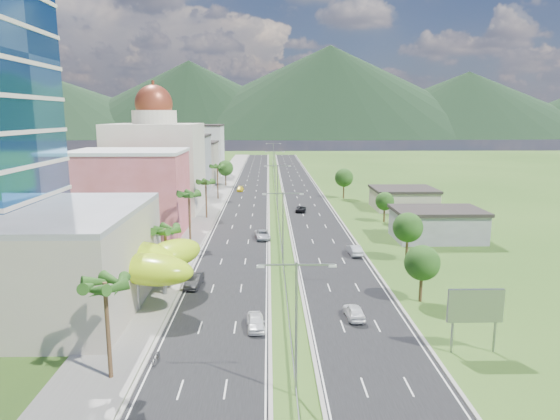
{
  "coord_description": "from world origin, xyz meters",
  "views": [
    {
      "loc": [
        -2.11,
        -61.13,
        21.91
      ],
      "look_at": [
        -0.26,
        17.13,
        7.0
      ],
      "focal_mm": 32.0,
      "sensor_mm": 36.0,
      "label": 1
    }
  ],
  "objects": [
    {
      "name": "palm_tree_e",
      "position": [
        -15.5,
        70.0,
        8.31
      ],
      "size": [
        3.6,
        3.6,
        9.4
      ],
      "color": "#47301C",
      "rests_on": "ground"
    },
    {
      "name": "car_yellow_far_left",
      "position": [
        -10.32,
        83.62,
        0.69
      ],
      "size": [
        1.98,
        4.54,
        1.3
      ],
      "primitive_type": "imported",
      "rotation": [
        0.0,
        0.0,
        -0.04
      ],
      "color": "gold",
      "rests_on": "road_left"
    },
    {
      "name": "car_dark_left",
      "position": [
        -11.79,
        0.81,
        0.86
      ],
      "size": [
        2.11,
        5.08,
        1.63
      ],
      "primitive_type": "imported",
      "rotation": [
        0.0,
        0.0,
        -0.08
      ],
      "color": "black",
      "rests_on": "road_left"
    },
    {
      "name": "leafy_tree_rc",
      "position": [
        22.0,
        40.0,
        4.37
      ],
      "size": [
        3.85,
        3.85,
        6.33
      ],
      "color": "#47301C",
      "rests_on": "ground"
    },
    {
      "name": "streetlight_median_b",
      "position": [
        0.0,
        10.0,
        6.75
      ],
      "size": [
        6.04,
        0.25,
        11.0
      ],
      "color": "gray",
      "rests_on": "ground"
    },
    {
      "name": "streetlight_median_c",
      "position": [
        0.0,
        50.0,
        6.75
      ],
      "size": [
        6.04,
        0.25,
        11.0
      ],
      "color": "gray",
      "rests_on": "ground"
    },
    {
      "name": "mountain_ridge",
      "position": [
        60.0,
        450.0,
        0.0
      ],
      "size": [
        860.0,
        140.0,
        90.0
      ],
      "primitive_type": null,
      "color": "black",
      "rests_on": "ground"
    },
    {
      "name": "midrise_grey",
      "position": [
        -27.0,
        80.0,
        8.0
      ],
      "size": [
        16.0,
        15.0,
        16.0
      ],
      "primitive_type": "cube",
      "color": "gray",
      "rests_on": "ground"
    },
    {
      "name": "billboard",
      "position": [
        17.0,
        -18.0,
        4.42
      ],
      "size": [
        5.2,
        0.35,
        6.2
      ],
      "color": "gray",
      "rests_on": "ground"
    },
    {
      "name": "streetlight_median_a",
      "position": [
        0.0,
        -25.0,
        6.75
      ],
      "size": [
        6.04,
        0.25,
        11.0
      ],
      "color": "gray",
      "rests_on": "ground"
    },
    {
      "name": "palm_tree_c",
      "position": [
        -15.5,
        22.0,
        8.5
      ],
      "size": [
        3.6,
        3.6,
        9.6
      ],
      "color": "#47301C",
      "rests_on": "ground"
    },
    {
      "name": "leafy_tree_rd",
      "position": [
        18.0,
        70.0,
        5.58
      ],
      "size": [
        4.9,
        4.9,
        8.05
      ],
      "color": "#47301C",
      "rests_on": "ground"
    },
    {
      "name": "car_silver_right",
      "position": [
        11.56,
        15.2,
        0.85
      ],
      "size": [
        2.02,
        5.0,
        1.62
      ],
      "primitive_type": "imported",
      "rotation": [
        0.0,
        0.0,
        3.2
      ],
      "color": "#A3A6AB",
      "rests_on": "road_right"
    },
    {
      "name": "shed_far",
      "position": [
        30.0,
        55.0,
        2.2
      ],
      "size": [
        14.0,
        12.0,
        4.4
      ],
      "primitive_type": "cube",
      "color": "#AA9D8C",
      "rests_on": "ground"
    },
    {
      "name": "leafy_tree_rb",
      "position": [
        19.0,
        12.0,
        5.18
      ],
      "size": [
        4.55,
        4.55,
        7.47
      ],
      "color": "#47301C",
      "rests_on": "ground"
    },
    {
      "name": "domed_building",
      "position": [
        -28.0,
        55.0,
        11.35
      ],
      "size": [
        20.0,
        20.0,
        28.7
      ],
      "color": "beige",
      "rests_on": "ground"
    },
    {
      "name": "midrise_white",
      "position": [
        -27.0,
        125.0,
        9.0
      ],
      "size": [
        16.0,
        15.0,
        18.0
      ],
      "primitive_type": "cube",
      "color": "silver",
      "rests_on": "ground"
    },
    {
      "name": "car_silver_mid_left",
      "position": [
        -3.2,
        26.0,
        0.79
      ],
      "size": [
        3.16,
        5.7,
        1.51
      ],
      "primitive_type": "imported",
      "rotation": [
        0.0,
        0.0,
        0.12
      ],
      "color": "#AAADB2",
      "rests_on": "road_left"
    },
    {
      "name": "road_right",
      "position": [
        7.5,
        90.0,
        0.02
      ],
      "size": [
        11.0,
        260.0,
        0.04
      ],
      "primitive_type": "cube",
      "color": "black",
      "rests_on": "ground"
    },
    {
      "name": "streetlight_median_d",
      "position": [
        0.0,
        95.0,
        6.75
      ],
      "size": [
        6.04,
        0.25,
        11.0
      ],
      "color": "gray",
      "rests_on": "ground"
    },
    {
      "name": "ground",
      "position": [
        0.0,
        0.0,
        0.0
      ],
      "size": [
        500.0,
        500.0,
        0.0
      ],
      "primitive_type": "plane",
      "color": "#2D5119",
      "rests_on": "ground"
    },
    {
      "name": "car_dark_far_right",
      "position": [
        5.37,
        51.54,
        0.71
      ],
      "size": [
        2.82,
        5.06,
        1.34
      ],
      "primitive_type": "imported",
      "rotation": [
        0.0,
        0.0,
        3.01
      ],
      "color": "black",
      "rests_on": "road_right"
    },
    {
      "name": "leafy_tree_lfar",
      "position": [
        -15.5,
        95.0,
        5.58
      ],
      "size": [
        4.9,
        4.9,
        8.05
      ],
      "color": "#47301C",
      "rests_on": "ground"
    },
    {
      "name": "lime_canopy",
      "position": [
        -20.0,
        -4.0,
        4.99
      ],
      "size": [
        18.0,
        15.0,
        7.4
      ],
      "color": "#AFDD15",
      "rests_on": "ground"
    },
    {
      "name": "midrise_beige",
      "position": [
        -27.0,
        102.0,
        6.5
      ],
      "size": [
        16.0,
        15.0,
        13.0
      ],
      "primitive_type": "cube",
      "color": "#AA9D8C",
      "rests_on": "ground"
    },
    {
      "name": "motorcycle",
      "position": [
        -12.3,
        -19.31,
        0.68
      ],
      "size": [
        0.8,
        2.06,
        1.28
      ],
      "primitive_type": "imported",
      "rotation": [
        0.0,
        0.0,
        -0.1
      ],
      "color": "black",
      "rests_on": "road_left"
    },
    {
      "name": "median_guardrail",
      "position": [
        0.0,
        71.99,
        0.62
      ],
      "size": [
        0.1,
        216.06,
        0.76
      ],
      "color": "gray",
      "rests_on": "ground"
    },
    {
      "name": "streetlight_median_e",
      "position": [
        0.0,
        140.0,
        6.75
      ],
      "size": [
        6.04,
        0.25,
        11.0
      ],
      "color": "gray",
      "rests_on": "ground"
    },
    {
      "name": "car_white_near_left",
      "position": [
        -3.5,
        -12.36,
        0.79
      ],
      "size": [
        2.14,
        4.54,
        1.5
      ],
      "primitive_type": "imported",
      "rotation": [
        0.0,
        0.0,
        0.09
      ],
      "color": "white",
      "rests_on": "road_left"
    },
    {
      "name": "shed_near",
      "position": [
        28.0,
        25.0,
        2.5
      ],
      "size": [
        15.0,
        10.0,
        5.0
      ],
      "primitive_type": "cube",
      "color": "gray",
      "rests_on": "ground"
    },
    {
      "name": "palm_tree_b",
      "position": [
        -15.5,
        2.0,
        7.06
      ],
      "size": [
        3.6,
        3.6,
        8.1
      ],
      "color": "#47301C",
      "rests_on": "ground"
    },
    {
      "name": "palm_tree_d",
      "position": [
        -15.5,
        45.0,
        7.54
      ],
      "size": [
        3.6,
        3.6,
        8.6
      ],
      "color": "#47301C",
      "rests_on": "ground"
    },
    {
      "name": "car_white_near_right",
      "position": [
        7.22,
        -9.88,
        0.81
      ],
      "size": [
        2.09,
        4.6,
        1.53
      ],
      "primitive_type": "imported",
      "rotation": [
        0.0,
        0.0,
        3.2
      ],
      "color": "white",
      "rests_on": "road_right"
    },
    {
      "name": "pink_shophouse",
      "position": [
        -28.0,
        32.0,
        7.5
      ],
      "size": [
        20.0,
        15.0,
        15.0
      ],
      "primitive_type": "cube",
      "color": "#C1524F",
      "rests_on": "ground"
    },
    {
      "name": "mall_podium",
      "position": [
        -32.0,
        -6.0,
        5.5
      ],
      "size": [
        30.0,
        24.0,
        11.0
      ],
      "primitive_type": "cube",
      "color": "#AA9D8C",
      "rests_on": "ground"
    },
    {
      "name": "palm_tree_a",
      "position": [
        -15.5,
        -22.0,
        8.02
      ],
      "size": [
        3.6,
        3.6,
        9.1
      ],
      "color": "#47301C",
      "rests_on": "ground"
    },
    {
      "name": "road_left",
      "position": [
        -7.5,
        90.0,
        0.02
      ],
      "size": [
        11.0,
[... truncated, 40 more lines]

